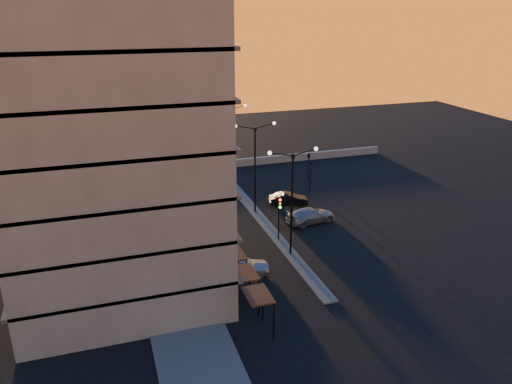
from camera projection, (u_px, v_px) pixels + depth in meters
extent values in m
plane|color=black|center=(290.00, 255.00, 43.30)|extent=(120.00, 120.00, 0.00)
cube|color=#4D4D4B|center=(162.00, 251.00, 43.80)|extent=(5.00, 40.00, 0.12)
cube|color=#4D4D4B|center=(255.00, 212.00, 52.19)|extent=(1.20, 36.00, 0.12)
cube|color=slate|center=(233.00, 163.00, 66.88)|extent=(44.00, 0.50, 1.00)
cylinder|color=slate|center=(107.00, 118.00, 36.67)|extent=(14.00, 14.00, 25.00)
cube|color=slate|center=(111.00, 134.00, 32.21)|extent=(14.00, 10.00, 25.00)
cylinder|color=black|center=(121.00, 251.00, 40.47)|extent=(14.16, 14.16, 2.40)
cube|color=black|center=(219.00, 237.00, 38.29)|extent=(0.15, 3.20, 1.20)
cylinder|color=black|center=(292.00, 207.00, 41.73)|extent=(0.18, 0.18, 9.00)
cube|color=black|center=(293.00, 156.00, 40.20)|extent=(0.25, 0.25, 0.35)
sphere|color=#FFE5B2|center=(270.00, 153.00, 39.46)|extent=(0.32, 0.32, 0.32)
sphere|color=#FFE5B2|center=(316.00, 149.00, 40.62)|extent=(0.32, 0.32, 0.32)
cylinder|color=black|center=(255.00, 172.00, 50.64)|extent=(0.18, 0.18, 9.00)
cube|color=black|center=(255.00, 129.00, 49.11)|extent=(0.25, 0.25, 0.35)
sphere|color=#FFE5B2|center=(235.00, 126.00, 48.37)|extent=(0.32, 0.32, 0.32)
sphere|color=#FFE5B2|center=(274.00, 123.00, 49.53)|extent=(0.32, 0.32, 0.32)
cylinder|color=black|center=(229.00, 147.00, 59.56)|extent=(0.18, 0.18, 9.00)
cube|color=black|center=(229.00, 110.00, 58.02)|extent=(0.25, 0.25, 0.35)
sphere|color=#FFE5B2|center=(212.00, 107.00, 57.29)|extent=(0.32, 0.32, 0.32)
sphere|color=#FFE5B2|center=(245.00, 105.00, 58.45)|extent=(0.32, 0.32, 0.32)
cylinder|color=black|center=(279.00, 224.00, 45.42)|extent=(0.12, 0.12, 3.20)
cube|color=black|center=(280.00, 203.00, 44.51)|extent=(0.28, 0.16, 1.00)
sphere|color=#FF0C05|center=(280.00, 200.00, 44.30)|extent=(0.20, 0.20, 0.20)
sphere|color=orange|center=(280.00, 204.00, 44.42)|extent=(0.20, 0.20, 0.20)
sphere|color=#0CFF26|center=(280.00, 207.00, 44.54)|extent=(0.20, 0.20, 0.20)
cylinder|color=black|center=(310.00, 180.00, 57.61)|extent=(0.12, 0.12, 2.80)
imported|color=black|center=(311.00, 165.00, 56.98)|extent=(0.13, 0.16, 0.80)
cylinder|color=black|center=(308.00, 169.00, 61.61)|extent=(0.12, 0.12, 2.80)
imported|color=black|center=(309.00, 155.00, 60.98)|extent=(0.42, 1.99, 0.80)
imported|color=#B8BBC1|center=(241.00, 266.00, 39.83)|extent=(4.84, 2.58, 1.57)
imported|color=black|center=(288.00, 199.00, 53.92)|extent=(4.38, 2.37, 1.37)
imported|color=gray|center=(311.00, 215.00, 49.59)|extent=(5.34, 2.88, 1.47)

